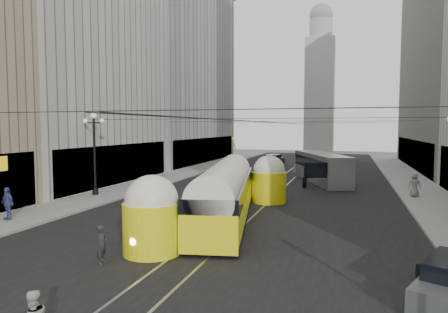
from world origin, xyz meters
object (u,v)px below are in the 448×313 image
Objects in this scene: pedestrian_sidewalk_left at (7,203)px; pedestrian_sidewalk_right at (415,185)px; city_bus at (321,167)px; streetcar at (225,192)px; pedestrian_crossing_a at (102,244)px.

pedestrian_sidewalk_right is at bearing 48.19° from pedestrian_sidewalk_left.
city_bus is at bearing -36.36° from pedestrian_sidewalk_right.
pedestrian_sidewalk_left reaches higher than pedestrian_sidewalk_right.
pedestrian_sidewalk_left is at bearing -161.64° from streetcar.
streetcar is 1.33× the size of city_bus.
city_bus reaches higher than pedestrian_sidewalk_right.
city_bus is 6.54× the size of pedestrian_sidewalk_right.
pedestrian_crossing_a is at bearing 61.01° from pedestrian_sidewalk_right.
pedestrian_sidewalk_left is (-23.32, -15.21, 0.04)m from pedestrian_sidewalk_right.
streetcar is 18.71m from city_bus.
streetcar is at bearing -23.72° from pedestrian_crossing_a.
pedestrian_sidewalk_left reaches higher than pedestrian_crossing_a.
streetcar is 10.10× the size of pedestrian_crossing_a.
pedestrian_sidewalk_right is 27.84m from pedestrian_sidewalk_left.
streetcar reaches higher than pedestrian_crossing_a.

